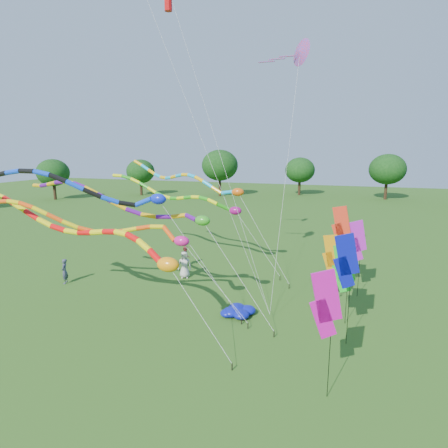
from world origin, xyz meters
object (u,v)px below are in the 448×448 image
(tube_kite_red, at_px, (98,235))
(person_b, at_px, (65,271))
(person_a, at_px, (184,265))
(person_c, at_px, (186,256))
(tube_kite_orange, at_px, (107,226))
(blue_nylon_heap, at_px, (232,313))

(tube_kite_red, xyz_separation_m, person_b, (-5.96, 4.16, -3.75))
(person_a, distance_m, person_c, 2.58)
(tube_kite_orange, xyz_separation_m, blue_nylon_heap, (5.98, 1.94, -4.67))
(person_a, relative_size, person_c, 1.19)
(tube_kite_red, xyz_separation_m, person_c, (0.03, 10.02, -3.81))
(tube_kite_red, bearing_deg, person_b, 158.40)
(tube_kite_orange, xyz_separation_m, person_b, (-5.87, 3.30, -4.06))
(blue_nylon_heap, xyz_separation_m, person_c, (-5.86, 7.22, 0.56))
(blue_nylon_heap, xyz_separation_m, person_b, (-11.85, 1.36, 0.61))
(tube_kite_red, bearing_deg, blue_nylon_heap, 38.76)
(tube_kite_orange, xyz_separation_m, person_a, (1.10, 6.77, -3.97))
(tube_kite_red, height_order, blue_nylon_heap, tube_kite_red)
(tube_kite_orange, distance_m, person_a, 7.93)
(person_a, relative_size, person_b, 1.12)
(tube_kite_red, bearing_deg, person_c, 103.16)
(tube_kite_orange, distance_m, blue_nylon_heap, 7.83)
(blue_nylon_heap, distance_m, person_c, 9.31)
(person_b, bearing_deg, tube_kite_orange, 37.50)
(person_c, bearing_deg, tube_kite_red, 148.73)
(tube_kite_orange, relative_size, person_a, 7.27)
(person_a, height_order, person_c, person_a)
(tube_kite_orange, bearing_deg, blue_nylon_heap, 10.71)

